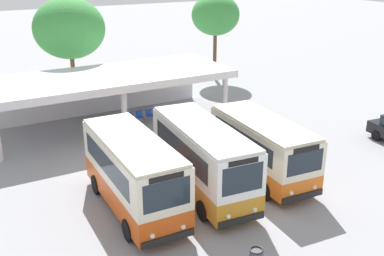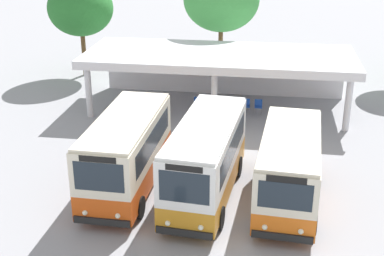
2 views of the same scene
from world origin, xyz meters
TOP-DOWN VIEW (x-y plane):
  - ground_plane at (0.00, 0.00)m, footprint 180.00×180.00m
  - city_bus_nearest_orange at (-3.69, 2.00)m, footprint 2.52×7.05m
  - city_bus_second_in_row at (-0.34, 1.84)m, footprint 2.82×7.41m
  - city_bus_middle_cream at (3.02, 1.80)m, footprint 2.74×6.79m
  - terminal_canopy at (-0.91, 13.45)m, footprint 15.77×6.19m
  - waiting_chair_end_by_column at (-2.07, 11.93)m, footprint 0.45×0.45m
  - waiting_chair_second_from_end at (-1.35, 12.03)m, footprint 0.45×0.45m
  - waiting_chair_middle_seat at (-0.63, 11.96)m, footprint 0.45×0.45m
  - waiting_chair_fourth_seat at (0.09, 11.99)m, footprint 0.45×0.45m
  - waiting_chair_fifth_seat at (0.81, 12.01)m, footprint 0.45×0.45m
  - waiting_chair_far_end_seat at (1.53, 12.00)m, footprint 0.45×0.45m
  - roadside_tree_behind_canopy at (-1.45, 19.27)m, footprint 5.22×5.22m
  - roadside_tree_east_of_canopy at (11.54, 19.83)m, footprint 4.19×4.19m

SIDE VIEW (x-z plane):
  - ground_plane at x=0.00m, z-range 0.00..0.00m
  - waiting_chair_end_by_column at x=-2.07m, z-range 0.09..0.95m
  - waiting_chair_second_from_end at x=-1.35m, z-range 0.09..0.95m
  - waiting_chair_middle_seat at x=-0.63m, z-range 0.09..0.95m
  - waiting_chair_fourth_seat at x=0.09m, z-range 0.09..0.95m
  - waiting_chair_fifth_seat at x=0.81m, z-range 0.09..0.95m
  - waiting_chair_far_end_seat at x=1.53m, z-range 0.09..0.95m
  - city_bus_middle_cream at x=3.02m, z-range 0.17..3.17m
  - city_bus_nearest_orange at x=-3.69m, z-range 0.17..3.46m
  - city_bus_second_in_row at x=-0.34m, z-range 0.17..3.47m
  - terminal_canopy at x=-0.91m, z-range 0.99..4.39m
  - roadside_tree_behind_canopy at x=-1.45m, z-range 1.63..9.35m
  - roadside_tree_east_of_canopy at x=11.54m, z-range 1.93..9.41m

